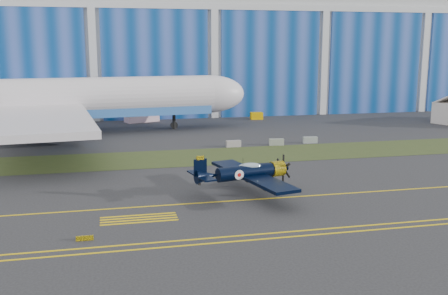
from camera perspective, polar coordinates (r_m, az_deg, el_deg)
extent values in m
plane|color=#303033|center=(53.64, 9.77, -3.59)|extent=(260.00, 260.00, 0.00)
cube|color=#475128|center=(66.43, 5.18, -0.65)|extent=(260.00, 10.00, 0.02)
cube|color=silver|center=(121.59, -3.28, 11.71)|extent=(220.00, 45.00, 30.00)
cube|color=#0C4593|center=(99.22, -1.04, 9.01)|extent=(220.00, 0.60, 20.00)
cube|color=silver|center=(99.39, -1.06, 15.13)|extent=(220.00, 0.70, 1.20)
cube|color=yellow|center=(49.22, 11.99, -4.98)|extent=(200.00, 0.20, 0.02)
cube|color=yellow|center=(41.21, 17.54, -8.41)|extent=(80.00, 0.20, 0.02)
cube|color=yellow|center=(42.02, 16.86, -7.99)|extent=(80.00, 0.20, 0.02)
cube|color=yellow|center=(38.26, -14.93, -9.52)|extent=(1.20, 0.15, 0.35)
cube|color=#F9C7D3|center=(95.33, -8.95, 3.55)|extent=(6.37, 4.30, 2.56)
cube|color=#FFBA00|center=(97.72, 3.56, 3.46)|extent=(2.32, 1.56, 1.29)
cube|color=#9D9495|center=(70.39, 1.04, 0.41)|extent=(2.02, 0.67, 0.90)
cube|color=#969D8F|center=(71.99, 5.73, 0.59)|extent=(2.07, 0.91, 0.90)
cube|color=#949D99|center=(74.25, 9.36, 0.81)|extent=(2.06, 0.84, 0.90)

